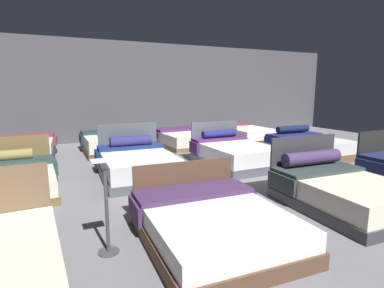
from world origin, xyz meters
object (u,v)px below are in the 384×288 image
Objects in this scene: bed_10 at (185,138)px; price_sign at (107,218)px; bed_5 at (137,164)px; bed_8 at (21,150)px; bed_7 at (309,147)px; bed_11 at (244,134)px; bed_1 at (212,223)px; bed_9 at (112,143)px; bed_6 at (234,154)px; bed_2 at (341,191)px; bed_4 at (7,181)px.

price_sign is at bearing -123.57° from bed_10.
bed_5 reaches higher than bed_8.
bed_10 is at bearing 130.37° from bed_7.
bed_1 is at bearing -129.98° from bed_11.
bed_1 reaches higher than bed_9.
bed_7 is at bearing 35.48° from bed_1.
bed_7 is (4.82, -0.03, -0.02)m from bed_5.
bed_7 reaches higher than bed_10.
bed_1 is 1.00× the size of bed_6.
bed_6 is (2.42, 0.02, -0.00)m from bed_5.
bed_7 is (4.73, 3.06, 0.05)m from bed_1.
bed_6 reaches higher than bed_7.
bed_11 is at bearing 71.46° from bed_2.
bed_9 is 5.92m from price_sign.
bed_11 is (4.78, 3.00, -0.04)m from bed_5.
bed_1 is 3.09m from bed_5.
bed_4 is 0.95× the size of bed_5.
bed_5 reaches higher than bed_10.
bed_1 is 3.93m from bed_4.
bed_11 is at bearing 44.77° from price_sign.
bed_10 is at bearing 178.97° from bed_11.
bed_1 is 6.03m from bed_9.
bed_7 is 3.82m from bed_10.
bed_11 is at bearing 21.27° from bed_4.
bed_6 is 2.40m from bed_7.
bed_2 reaches higher than bed_9.
bed_8 is (-4.74, 2.89, -0.02)m from bed_6.
bed_5 is 3.73m from bed_8.
bed_1 is at bearing -64.72° from bed_8.
bed_7 is (2.37, 2.98, 0.00)m from bed_2.
price_sign is at bearing -101.24° from bed_9.
bed_2 is at bearing -113.61° from bed_11.
bed_2 is at bearing -67.87° from bed_9.
bed_10 is (4.77, 2.97, 0.01)m from bed_4.
price_sign reaches higher than bed_4.
bed_4 is (-2.45, 3.06, 0.02)m from bed_1.
bed_4 is at bearing 150.96° from bed_2.
bed_4 is at bearing -87.44° from bed_8.
bed_10 is (2.40, 2.94, -0.04)m from bed_5.
price_sign is at bearing -141.41° from bed_6.
bed_1 is 0.99× the size of bed_8.
bed_6 is (2.33, 3.11, 0.06)m from bed_1.
bed_6 is 1.91× the size of price_sign.
price_sign is at bearing -179.57° from bed_2.
bed_10 is (2.32, 6.03, 0.02)m from bed_1.
bed_10 is at bearing 3.73° from bed_8.
bed_5 reaches higher than bed_4.
bed_8 is 4.73m from bed_10.
bed_7 is 6.58m from price_sign.
bed_2 is at bearing 4.65° from bed_1.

